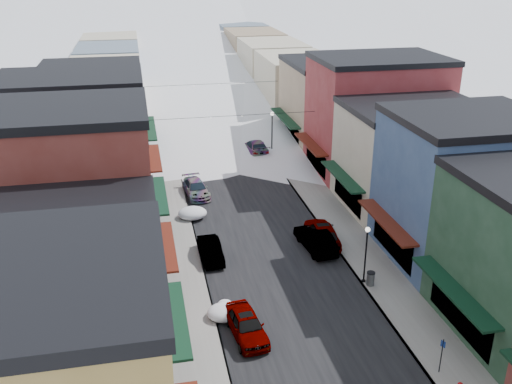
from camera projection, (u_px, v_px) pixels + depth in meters
name	position (u px, v px, depth m)	size (l,w,h in m)	color
road	(207.00, 123.00, 74.48)	(10.00, 160.00, 0.01)	black
sidewalk_left	(156.00, 126.00, 73.21)	(3.20, 160.00, 0.15)	gray
sidewalk_right	(257.00, 120.00, 75.70)	(3.20, 160.00, 0.15)	gray
curb_left	(168.00, 125.00, 73.50)	(0.10, 160.00, 0.15)	slate
curb_right	(245.00, 121.00, 75.41)	(0.10, 160.00, 0.15)	slate
bldg_l_cream	(55.00, 305.00, 27.20)	(11.30, 8.20, 9.50)	#B2A28F
bldg_l_brick_near	(59.00, 210.00, 33.77)	(12.30, 8.20, 12.50)	maroon
bldg_l_grayblue	(81.00, 185.00, 42.22)	(11.30, 9.20, 9.00)	gray
bldg_l_brick_far	(76.00, 138.00, 49.80)	(13.30, 9.20, 11.00)	maroon
bldg_l_tan	(94.00, 114.00, 59.22)	(11.30, 11.20, 10.00)	#90795E
bldg_r_blue	(464.00, 188.00, 39.69)	(11.30, 9.20, 10.50)	#334C75
bldg_r_cream	(411.00, 157.00, 48.21)	(12.30, 9.20, 9.00)	#BFB69A
bldg_r_brick_far	(376.00, 115.00, 55.97)	(13.30, 9.20, 11.50)	maroon
bldg_r_tan	(332.00, 102.00, 65.21)	(11.30, 11.20, 9.50)	tan
distant_blocks	(189.00, 63.00, 93.77)	(34.00, 55.00, 8.00)	gray
overhead_cables	(220.00, 98.00, 60.81)	(16.40, 15.04, 0.04)	black
car_silver_sedan	(247.00, 325.00, 32.46)	(1.75, 4.36, 1.48)	gray
car_dark_hatch	(211.00, 250.00, 40.85)	(1.42, 4.06, 1.34)	black
car_silver_wagon	(196.00, 188.00, 51.76)	(1.91, 4.69, 1.36)	#A9ABB1
car_green_sedan	(315.00, 239.00, 42.19)	(1.69, 4.84, 1.59)	black
car_gray_suv	(322.00, 232.00, 43.10)	(2.02, 5.03, 1.71)	gray
car_black_sedan	(256.00, 147.00, 62.73)	(2.19, 5.38, 1.56)	black
car_lane_silver	(194.00, 119.00, 73.34)	(2.00, 4.98, 1.70)	#94979C
car_lane_white	(216.00, 109.00, 78.89)	(2.19, 4.76, 1.32)	silver
parking_sign	(442.00, 353.00, 29.21)	(0.13, 0.26, 2.03)	black
trash_can	(371.00, 278.00, 37.35)	(0.56, 0.56, 0.94)	#56585B
streetlamp_near	(366.00, 248.00, 36.97)	(0.33, 0.33, 4.00)	black
streetlamp_far	(272.00, 128.00, 60.88)	(0.40, 0.40, 4.84)	black
snow_pile_mid	(225.00, 311.00, 34.23)	(2.12, 2.50, 0.90)	white
snow_pile_far	(193.00, 213.00, 47.29)	(2.38, 2.66, 1.01)	white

